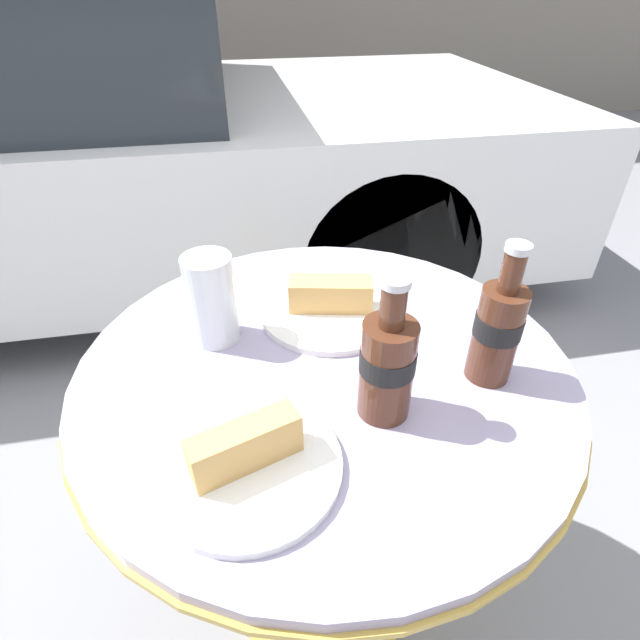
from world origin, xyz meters
The scene contains 8 objects.
ground_plane centered at (0.00, 0.00, 0.00)m, with size 30.00×30.00×0.00m, color gray.
bistro_table centered at (0.00, 0.00, 0.59)m, with size 0.77×0.77×0.76m.
cola_bottle_left centered at (0.23, -0.08, 0.84)m, with size 0.07×0.07×0.22m.
cola_bottle_right centered at (0.06, -0.12, 0.84)m, with size 0.07×0.07×0.21m.
drinking_glass centered at (-0.16, 0.09, 0.82)m, with size 0.08×0.08×0.15m.
lunch_plate_near centered at (0.03, 0.12, 0.77)m, with size 0.25×0.25×0.07m.
lunch_plate_far centered at (-0.13, -0.18, 0.77)m, with size 0.23×0.23×0.07m.
parked_car centered at (-1.02, 1.81, 0.60)m, with size 4.59×1.72×1.23m.
Camera 1 is at (-0.12, -0.58, 1.26)m, focal length 28.00 mm.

